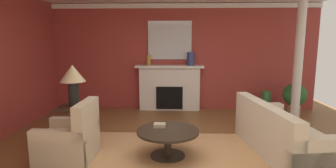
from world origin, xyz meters
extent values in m
plane|color=brown|center=(0.00, 0.00, 0.00)|extent=(8.70, 8.70, 0.00)
cube|color=#9E3833|center=(0.00, 3.08, 1.41)|extent=(7.30, 0.12, 2.83)
cube|color=white|center=(0.00, 3.00, 2.75)|extent=(7.30, 0.08, 0.12)
cube|color=tan|center=(-0.16, -0.15, 0.01)|extent=(3.74, 2.22, 0.01)
cube|color=white|center=(-0.23, 2.88, 0.57)|extent=(1.60, 0.25, 1.15)
cube|color=black|center=(-0.23, 2.86, 0.35)|extent=(0.70, 0.26, 0.60)
cube|color=white|center=(-0.23, 2.85, 1.18)|extent=(1.80, 0.35, 0.06)
cube|color=silver|center=(-0.23, 2.99, 1.86)|extent=(1.15, 0.04, 1.01)
cube|color=beige|center=(1.76, 0.08, 0.23)|extent=(1.18, 2.20, 0.45)
cube|color=beige|center=(1.41, 0.03, 0.65)|extent=(0.49, 2.11, 0.40)
cube|color=beige|center=(1.89, -0.86, 0.31)|extent=(0.92, 0.32, 0.62)
cube|color=beige|center=(1.63, 1.02, 0.31)|extent=(0.92, 0.32, 0.62)
cube|color=#C1B293|center=(-1.72, -0.34, 0.22)|extent=(0.80, 0.80, 0.44)
cube|color=#C1B293|center=(-1.40, -0.34, 0.70)|extent=(0.16, 0.80, 0.51)
cube|color=#C1B293|center=(-1.72, -0.01, 0.30)|extent=(0.80, 0.14, 0.60)
cube|color=#C1B293|center=(-1.72, -0.67, 0.30)|extent=(0.80, 0.14, 0.60)
cylinder|color=#2D2319|center=(-0.16, -0.15, 0.43)|extent=(1.00, 1.00, 0.04)
cylinder|color=#2D2319|center=(-0.16, -0.15, 0.21)|extent=(0.12, 0.12, 0.41)
cylinder|color=#2D2319|center=(-0.16, -0.15, 0.01)|extent=(0.56, 0.56, 0.03)
cube|color=#2D2319|center=(-1.84, 0.33, 0.68)|extent=(0.56, 0.56, 0.04)
cube|color=#2D2319|center=(-1.84, 0.33, 0.33)|extent=(0.10, 0.10, 0.66)
cube|color=#2D2319|center=(-1.84, 0.33, 0.02)|extent=(0.45, 0.45, 0.04)
cylinder|color=black|center=(-1.84, 0.33, 0.92)|extent=(0.18, 0.18, 0.45)
cone|color=#C6B284|center=(-1.84, 0.33, 1.30)|extent=(0.44, 0.44, 0.30)
cylinder|color=#B7892D|center=(-0.78, 2.82, 1.34)|extent=(0.11, 0.11, 0.27)
cylinder|color=navy|center=(0.32, 2.82, 1.38)|extent=(0.19, 0.19, 0.35)
cylinder|color=#33703D|center=(2.24, 2.57, 0.29)|extent=(0.24, 0.24, 0.58)
cube|color=tan|center=(-0.30, 0.00, 0.48)|extent=(0.19, 0.16, 0.06)
cylinder|color=#A8754C|center=(2.84, 2.32, 0.15)|extent=(0.32, 0.32, 0.30)
sphere|color=#28602D|center=(2.84, 2.32, 0.55)|extent=(0.56, 0.56, 0.56)
cylinder|color=white|center=(2.77, 2.09, 1.41)|extent=(0.20, 0.20, 2.83)
camera|label=1|loc=(0.01, -4.36, 1.89)|focal=29.36mm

